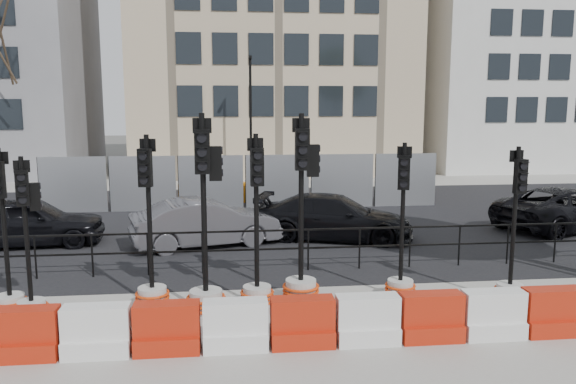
{
  "coord_description": "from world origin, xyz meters",
  "views": [
    {
      "loc": [
        -0.61,
        -11.15,
        3.8
      ],
      "look_at": [
        0.93,
        3.0,
        1.57
      ],
      "focal_mm": 35.0,
      "sensor_mm": 36.0,
      "label": 1
    }
  ],
  "objects": [
    {
      "name": "car_d",
      "position": [
        9.67,
        4.69,
        0.65
      ],
      "size": [
        5.22,
        6.09,
        1.3
      ],
      "primitive_type": "imported",
      "rotation": [
        0.0,
        0.0,
        1.93
      ],
      "color": "black",
      "rests_on": "ground"
    },
    {
      "name": "traffic_signal_d",
      "position": [
        -1.03,
        -1.22,
        0.87
      ],
      "size": [
        0.72,
        0.72,
        3.66
      ],
      "rotation": [
        0.0,
        0.0,
        0.01
      ],
      "color": "#BAB9B5",
      "rests_on": "ground"
    },
    {
      "name": "car_b",
      "position": [
        -1.21,
        3.77,
        0.65
      ],
      "size": [
        3.44,
        4.67,
        1.3
      ],
      "primitive_type": "imported",
      "rotation": [
        0.0,
        0.0,
        1.85
      ],
      "color": "#4D4D52",
      "rests_on": "ground"
    },
    {
      "name": "car_c",
      "position": [
        2.38,
        4.19,
        0.64
      ],
      "size": [
        4.28,
        5.42,
        1.28
      ],
      "primitive_type": "imported",
      "rotation": [
        0.0,
        0.0,
        1.27
      ],
      "color": "black",
      "rests_on": "ground"
    },
    {
      "name": "building_white",
      "position": [
        17.0,
        21.99,
        8.0
      ],
      "size": [
        12.0,
        9.06,
        16.0
      ],
      "color": "silver",
      "rests_on": "ground"
    },
    {
      "name": "traffic_signal_f",
      "position": [
        0.78,
        -0.77,
        0.87
      ],
      "size": [
        0.72,
        0.72,
        3.64
      ],
      "rotation": [
        0.0,
        0.0,
        -0.0
      ],
      "color": "#BAB9B5",
      "rests_on": "ground"
    },
    {
      "name": "kerb_railing",
      "position": [
        0.0,
        1.2,
        0.69
      ],
      "size": [
        18.0,
        0.04,
        1.0
      ],
      "color": "black",
      "rests_on": "ground"
    },
    {
      "name": "sidewalk_near",
      "position": [
        0.0,
        -3.0,
        0.01
      ],
      "size": [
        40.0,
        6.0,
        0.02
      ],
      "primitive_type": "cube",
      "color": "gray",
      "rests_on": "ground"
    },
    {
      "name": "lamp_post_far",
      "position": [
        0.5,
        14.98,
        3.22
      ],
      "size": [
        0.12,
        0.56,
        6.0
      ],
      "color": "black",
      "rests_on": "ground"
    },
    {
      "name": "building_cream",
      "position": [
        2.0,
        21.99,
        9.0
      ],
      "size": [
        15.0,
        10.06,
        18.0
      ],
      "color": "#CBB594",
      "rests_on": "ground"
    },
    {
      "name": "traffic_signal_g",
      "position": [
        2.75,
        -0.8,
        0.64
      ],
      "size": [
        0.61,
        0.61,
        3.08
      ],
      "rotation": [
        0.0,
        0.0,
        -0.31
      ],
      "color": "#BAB9B5",
      "rests_on": "ground"
    },
    {
      "name": "traffic_signal_c",
      "position": [
        -2.06,
        -0.79,
        0.67
      ],
      "size": [
        0.64,
        0.64,
        3.27
      ],
      "rotation": [
        0.0,
        0.0,
        -0.21
      ],
      "color": "#BAB9B5",
      "rests_on": "ground"
    },
    {
      "name": "traffic_signal_e",
      "position": [
        -0.09,
        -0.95,
        0.68
      ],
      "size": [
        0.65,
        0.65,
        3.28
      ],
      "rotation": [
        0.0,
        0.0,
        0.11
      ],
      "color": "#BAB9B5",
      "rests_on": "ground"
    },
    {
      "name": "car_a",
      "position": [
        -6.0,
        4.33,
        0.68
      ],
      "size": [
        2.34,
        4.27,
        1.35
      ],
      "primitive_type": "imported",
      "rotation": [
        0.0,
        0.0,
        1.67
      ],
      "color": "black",
      "rests_on": "ground"
    },
    {
      "name": "traffic_signal_a",
      "position": [
        -4.59,
        -0.88,
        0.63
      ],
      "size": [
        0.6,
        0.6,
        3.06
      ],
      "rotation": [
        0.0,
        0.0,
        -0.01
      ],
      "color": "#BAB9B5",
      "rests_on": "ground"
    },
    {
      "name": "barrier_row",
      "position": [
        -0.0,
        -2.8,
        0.37
      ],
      "size": [
        12.55,
        0.5,
        0.8
      ],
      "color": "red",
      "rests_on": "ground"
    },
    {
      "name": "road",
      "position": [
        0.0,
        7.0,
        0.01
      ],
      "size": [
        40.0,
        14.0,
        0.03
      ],
      "primitive_type": "cube",
      "color": "black",
      "rests_on": "ground"
    },
    {
      "name": "sidewalk_far",
      "position": [
        0.0,
        16.0,
        0.01
      ],
      "size": [
        40.0,
        4.0,
        0.02
      ],
      "primitive_type": "cube",
      "color": "gray",
      "rests_on": "ground"
    },
    {
      "name": "traffic_signal_h",
      "position": [
        4.8,
        -1.25,
        0.63
      ],
      "size": [
        0.6,
        0.6,
        3.03
      ],
      "rotation": [
        0.0,
        0.0,
        0.08
      ],
      "color": "#BAB9B5",
      "rests_on": "ground"
    },
    {
      "name": "heras_fencing",
      "position": [
        -0.49,
        9.71,
        0.71
      ],
      "size": [
        14.33,
        1.72,
        2.0
      ],
      "color": "#999BA1",
      "rests_on": "ground"
    },
    {
      "name": "traffic_signal_b",
      "position": [
        -4.11,
        -1.18,
        0.7
      ],
      "size": [
        0.58,
        0.58,
        2.93
      ],
      "rotation": [
        0.0,
        0.0,
        0.25
      ],
      "color": "#BAB9B5",
      "rests_on": "ground"
    },
    {
      "name": "ground",
      "position": [
        0.0,
        0.0,
        0.0
      ],
      "size": [
        120.0,
        120.0,
        0.0
      ],
      "primitive_type": "plane",
      "color": "#51514C",
      "rests_on": "ground"
    }
  ]
}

